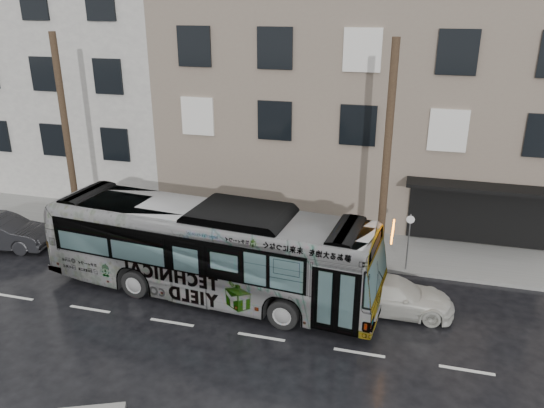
{
  "coord_description": "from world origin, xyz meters",
  "views": [
    {
      "loc": [
        7.4,
        -16.57,
        10.3
      ],
      "look_at": [
        2.2,
        2.5,
        2.73
      ],
      "focal_mm": 35.0,
      "sensor_mm": 36.0,
      "label": 1
    }
  ],
  "objects_px": {
    "sign_post": "(408,242)",
    "dark_sedan": "(2,232)",
    "bus": "(210,250)",
    "white_sedan": "(392,295)",
    "utility_pole_rear": "(67,137)",
    "utility_pole_front": "(386,160)"
  },
  "relations": [
    {
      "from": "white_sedan",
      "to": "dark_sedan",
      "type": "relative_size",
      "value": 0.97
    },
    {
      "from": "utility_pole_rear",
      "to": "dark_sedan",
      "type": "relative_size",
      "value": 2.03
    },
    {
      "from": "utility_pole_front",
      "to": "sign_post",
      "type": "distance_m",
      "value": 3.48
    },
    {
      "from": "dark_sedan",
      "to": "utility_pole_front",
      "type": "bearing_deg",
      "value": -89.04
    },
    {
      "from": "sign_post",
      "to": "bus",
      "type": "bearing_deg",
      "value": -153.6
    },
    {
      "from": "sign_post",
      "to": "bus",
      "type": "xyz_separation_m",
      "value": [
        -7.04,
        -3.5,
        0.42
      ]
    },
    {
      "from": "utility_pole_rear",
      "to": "white_sedan",
      "type": "relative_size",
      "value": 2.09
    },
    {
      "from": "bus",
      "to": "white_sedan",
      "type": "relative_size",
      "value": 2.95
    },
    {
      "from": "sign_post",
      "to": "white_sedan",
      "type": "distance_m",
      "value": 3.15
    },
    {
      "from": "sign_post",
      "to": "utility_pole_rear",
      "type": "bearing_deg",
      "value": 180.0
    },
    {
      "from": "utility_pole_front",
      "to": "dark_sedan",
      "type": "bearing_deg",
      "value": -172.15
    },
    {
      "from": "utility_pole_front",
      "to": "dark_sedan",
      "type": "distance_m",
      "value": 16.99
    },
    {
      "from": "bus",
      "to": "utility_pole_front",
      "type": "bearing_deg",
      "value": -54.13
    },
    {
      "from": "utility_pole_front",
      "to": "utility_pole_rear",
      "type": "xyz_separation_m",
      "value": [
        -14.0,
        0.0,
        0.0
      ]
    },
    {
      "from": "utility_pole_rear",
      "to": "bus",
      "type": "bearing_deg",
      "value": -23.46
    },
    {
      "from": "bus",
      "to": "dark_sedan",
      "type": "height_order",
      "value": "bus"
    },
    {
      "from": "utility_pole_rear",
      "to": "bus",
      "type": "relative_size",
      "value": 0.71
    },
    {
      "from": "utility_pole_rear",
      "to": "white_sedan",
      "type": "bearing_deg",
      "value": -11.69
    },
    {
      "from": "utility_pole_front",
      "to": "dark_sedan",
      "type": "xyz_separation_m",
      "value": [
        -16.38,
        -2.26,
        -3.92
      ]
    },
    {
      "from": "utility_pole_front",
      "to": "utility_pole_rear",
      "type": "relative_size",
      "value": 1.0
    },
    {
      "from": "white_sedan",
      "to": "utility_pole_rear",
      "type": "bearing_deg",
      "value": 75.71
    },
    {
      "from": "sign_post",
      "to": "dark_sedan",
      "type": "xyz_separation_m",
      "value": [
        -17.48,
        -2.26,
        -0.62
      ]
    }
  ]
}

